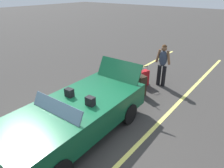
{
  "coord_description": "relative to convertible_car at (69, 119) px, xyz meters",
  "views": [
    {
      "loc": [
        2.8,
        3.43,
        3.53
      ],
      "look_at": [
        -1.79,
        -0.22,
        0.75
      ],
      "focal_mm": 32.64,
      "sensor_mm": 36.0,
      "label": 1
    }
  ],
  "objects": [
    {
      "name": "duffel_bag",
      "position": [
        -3.19,
        -0.69,
        -0.43
      ],
      "size": [
        0.68,
        0.64,
        0.34
      ],
      "rotation": [
        0.0,
        0.0,
        3.84
      ],
      "color": "red",
      "rests_on": "ground_plane"
    },
    {
      "name": "suitcase_large_black",
      "position": [
        -3.19,
        0.09,
        -0.22
      ],
      "size": [
        0.43,
        0.55,
        1.08
      ],
      "rotation": [
        0.0,
        0.0,
        2.8
      ],
      "color": "#2D2319",
      "rests_on": "ground_plane"
    },
    {
      "name": "suitcase_medium_bright",
      "position": [
        -3.92,
        -0.18,
        -0.28
      ],
      "size": [
        0.46,
        0.37,
        0.84
      ],
      "rotation": [
        0.0,
        0.0,
        4.37
      ],
      "color": "red",
      "rests_on": "ground_plane"
    },
    {
      "name": "traveler_person",
      "position": [
        -4.34,
        0.37,
        0.34
      ],
      "size": [
        0.24,
        0.61,
        1.65
      ],
      "rotation": [
        0.0,
        0.0,
        0.07
      ],
      "color": "black",
      "rests_on": "ground_plane"
    },
    {
      "name": "suitcase_small_carryon",
      "position": [
        -4.3,
        -0.6,
        -0.34
      ],
      "size": [
        0.34,
        0.39,
        0.5
      ],
      "rotation": [
        0.0,
        0.0,
        5.75
      ],
      "color": "#19723F",
      "rests_on": "ground_plane"
    },
    {
      "name": "ground_plane",
      "position": [
        -0.2,
        -0.01,
        -0.59
      ],
      "size": [
        80.0,
        80.0,
        0.0
      ],
      "primitive_type": "plane",
      "color": "#383533"
    },
    {
      "name": "lot_line_near",
      "position": [
        -0.2,
        -1.21,
        -0.59
      ],
      "size": [
        18.0,
        0.12,
        0.01
      ],
      "primitive_type": "cube",
      "color": "#EAE066",
      "rests_on": "ground_plane"
    },
    {
      "name": "lot_line_mid",
      "position": [
        -0.2,
        1.49,
        -0.59
      ],
      "size": [
        18.0,
        0.12,
        0.01
      ],
      "primitive_type": "cube",
      "color": "#EAE066",
      "rests_on": "ground_plane"
    },
    {
      "name": "convertible_car",
      "position": [
        0.0,
        0.0,
        0.0
      ],
      "size": [
        4.25,
        1.94,
        1.51
      ],
      "rotation": [
        0.0,
        0.0,
        0.03
      ],
      "color": "#0F4C2D",
      "rests_on": "ground_plane"
    }
  ]
}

